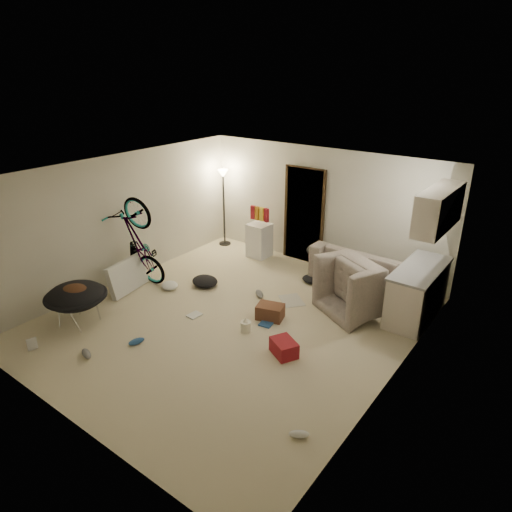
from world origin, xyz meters
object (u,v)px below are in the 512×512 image
Objects in this scene: tv_box at (127,276)px; juicer at (246,326)px; drink_case_a at (270,312)px; drink_case_b at (284,348)px; kitchen_counter at (417,293)px; sofa at (363,274)px; armchair at (365,291)px; mini_fridge at (259,240)px; floor_lamp at (223,191)px; bicycle at (141,261)px; saucer_chair at (77,301)px.

tv_box is 2.71m from juicer.
drink_case_a is 1.08× the size of drink_case_b.
kitchen_counter reaches higher than sofa.
sofa is 4.46× the size of drink_case_a.
drink_case_a is at bearing 81.89° from juicer.
armchair is (0.38, -0.76, 0.08)m from sofa.
sofa is at bearing -1.23° from mini_fridge.
kitchen_counter reaches higher than armchair.
floor_lamp is 7.16× the size of juicer.
armchair reaches higher than sofa.
floor_lamp is 4.24m from armchair.
armchair is 3.05m from mini_fridge.
juicer is (-2.03, -2.13, -0.34)m from kitchen_counter.
bicycle is at bearing -87.81° from floor_lamp.
sofa is 7.79× the size of juicer.
armchair is 4.26m from bicycle.
bicycle is 4.21× the size of drink_case_a.
bicycle is at bearing 172.14° from drink_case_a.
mini_fridge is 3.01× the size of juicer.
mini_fridge is (1.00, 2.52, -0.11)m from bicycle.
saucer_chair is at bearing 69.75° from armchair.
drink_case_b is (3.55, 0.03, -0.19)m from tv_box.
armchair is at bearing -72.38° from bicycle.
mini_fridge is 2.77m from drink_case_a.
mini_fridge is 3.04m from tv_box.
bicycle reaches higher than kitchen_counter.
drink_case_a is at bearing -86.75° from bicycle.
armchair is 1.48× the size of mini_fridge.
drink_case_a is (2.46, 2.04, -0.30)m from saucer_chair.
sofa is at bearing 52.63° from drink_case_a.
drink_case_b is at bearing -117.24° from kitchen_counter.
kitchen_counter is 5.27m from tv_box.
drink_case_b is at bearing -60.19° from drink_case_a.
drink_case_a is (2.88, -2.20, -1.18)m from floor_lamp.
drink_case_b is at bearing -11.11° from juicer.
armchair is at bearing 117.30° from sofa.
floor_lamp is 4.12m from juicer.
sofa is at bearing -60.96° from bicycle.
drink_case_b is (2.55, -2.84, -0.26)m from mini_fridge.
tv_box reaches higher than drink_case_b.
bicycle is 1.85× the size of saucer_chair.
kitchen_counter is 1.33× the size of armchair.
armchair is at bearing 16.77° from tv_box.
saucer_chair is at bearing -84.40° from floor_lamp.
juicer is (-1.23, -1.81, -0.26)m from armchair.
juicer is (-0.85, 0.17, -0.02)m from drink_case_b.
saucer_chair is 2.46× the size of drink_case_b.
mini_fridge is at bearing 113.83° from drink_case_a.
mini_fridge is (-3.73, 0.55, -0.06)m from kitchen_counter.
bicycle is (-3.55, -2.42, 0.20)m from sofa.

